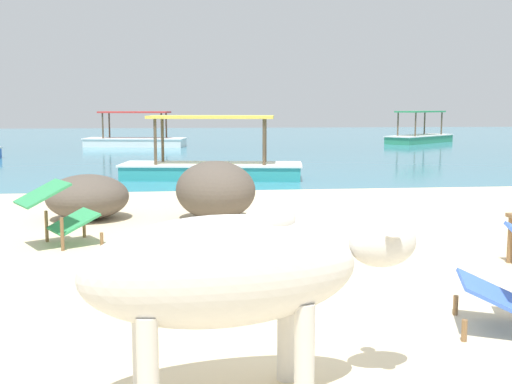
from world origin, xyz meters
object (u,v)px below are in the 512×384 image
cow (232,272)px  boat_white (135,139)px  deck_chair_far (58,209)px  boat_green (420,136)px  boat_teal (212,165)px

cow → boat_white: bearing=86.8°
cow → boat_white: (-2.01, 20.78, -0.40)m
deck_chair_far → boat_white: boat_white is taller
cow → deck_chair_far: size_ratio=1.91×
cow → boat_green: (9.25, 21.93, -0.40)m
deck_chair_far → boat_green: 21.16m
cow → boat_white: size_ratio=0.46×
deck_chair_far → boat_green: boat_green is taller
boat_green → boat_teal: (-8.92, -11.93, 0.00)m
deck_chair_far → boat_white: bearing=63.1°
boat_white → boat_teal: size_ratio=1.01×
boat_white → boat_green: bearing=-163.1°
boat_green → boat_teal: size_ratio=0.93×
cow → deck_chair_far: 4.05m
boat_green → boat_white: bearing=145.1°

